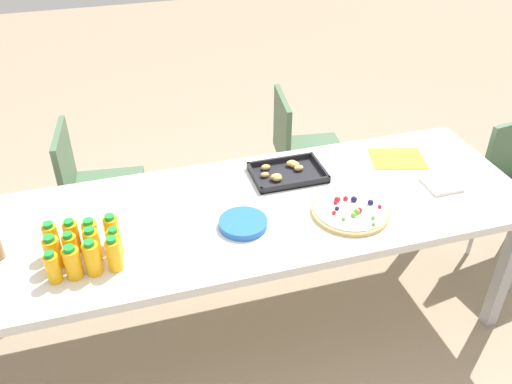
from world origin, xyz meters
The scene contains 21 objects.
ground_plane centered at (0.00, 0.00, 0.00)m, with size 12.00×12.00×0.00m, color gray.
party_table centered at (0.00, 0.00, 0.67)m, with size 2.52×0.83×0.73m.
chair_far_left centered at (-0.65, 0.74, 0.50)m, with size 0.44×0.44×0.83m.
chair_far_right centered at (0.56, 0.81, 0.50)m, with size 0.45×0.45×0.83m.
juice_bottle_0 centered at (-0.79, -0.23, 0.79)m, with size 0.05×0.05×0.13m.
juice_bottle_1 centered at (-0.72, -0.22, 0.79)m, with size 0.06×0.06×0.14m.
juice_bottle_2 centered at (-0.65, -0.23, 0.80)m, with size 0.06×0.06×0.15m.
juice_bottle_3 centered at (-0.57, -0.22, 0.80)m, with size 0.06×0.06×0.15m.
juice_bottle_4 centered at (-0.79, -0.15, 0.80)m, with size 0.06×0.06×0.14m.
juice_bottle_5 centered at (-0.72, -0.15, 0.80)m, with size 0.05×0.05×0.14m.
juice_bottle_6 centered at (-0.65, -0.15, 0.80)m, with size 0.06×0.06×0.15m.
juice_bottle_7 centered at (-0.56, -0.15, 0.79)m, with size 0.05×0.05×0.13m.
juice_bottle_8 centered at (-0.79, -0.07, 0.80)m, with size 0.06×0.06×0.15m.
juice_bottle_9 centered at (-0.72, -0.07, 0.80)m, with size 0.06×0.06×0.15m.
juice_bottle_10 centered at (-0.65, -0.08, 0.79)m, with size 0.06×0.06×0.14m.
juice_bottle_11 centered at (-0.57, -0.08, 0.80)m, with size 0.06×0.06×0.14m.
fruit_pizza centered at (0.42, -0.16, 0.74)m, with size 0.34×0.34×0.05m.
snack_tray centered at (0.26, 0.21, 0.74)m, with size 0.34×0.24×0.04m.
plate_stack centered at (-0.04, -0.11, 0.74)m, with size 0.20×0.20×0.03m.
napkin_stack centered at (0.91, -0.08, 0.74)m, with size 0.15×0.15×0.02m, color white.
paper_folder centered at (0.84, 0.19, 0.73)m, with size 0.26×0.20×0.01m, color yellow.
Camera 1 is at (-0.50, -1.84, 2.13)m, focal length 38.29 mm.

